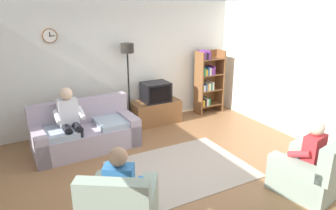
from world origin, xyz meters
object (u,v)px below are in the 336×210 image
(tv, at_px, (156,92))
(person_on_couch, at_px, (70,118))
(armchair_near_bookshelf, at_px, (310,174))
(floor_lamp, at_px, (128,62))
(bookshelf, at_px, (207,81))
(person_in_left_armchair, at_px, (121,184))
(person_in_right_armchair, at_px, (307,152))
(couch, at_px, (86,133))
(tv_stand, at_px, (156,112))

(tv, xyz_separation_m, person_on_couch, (-2.03, -0.66, -0.04))
(tv, height_order, armchair_near_bookshelf, tv)
(floor_lamp, relative_size, person_on_couch, 1.49)
(bookshelf, bearing_deg, person_in_left_armchair, -138.09)
(bookshelf, bearing_deg, tv, -176.39)
(bookshelf, distance_m, person_in_right_armchair, 3.63)
(armchair_near_bookshelf, distance_m, person_on_couch, 4.02)
(person_on_couch, bearing_deg, couch, 21.81)
(bookshelf, relative_size, floor_lamp, 0.85)
(bookshelf, height_order, person_on_couch, bookshelf)
(tv, distance_m, person_in_left_armchair, 3.53)
(armchair_near_bookshelf, bearing_deg, person_in_left_armchair, 167.72)
(person_in_left_armchair, distance_m, person_in_right_armchair, 2.69)
(couch, xyz_separation_m, tv_stand, (1.76, 0.58, -0.05))
(bookshelf, bearing_deg, person_in_right_armchair, -102.10)
(bookshelf, height_order, floor_lamp, floor_lamp)
(tv_stand, bearing_deg, person_in_right_armchair, -78.27)
(armchair_near_bookshelf, bearing_deg, person_in_right_armchair, 101.74)
(bookshelf, bearing_deg, person_on_couch, -167.88)
(couch, bearing_deg, person_in_left_armchair, -93.82)
(couch, distance_m, person_in_right_armchair, 3.82)
(tv_stand, distance_m, armchair_near_bookshelf, 3.64)
(tv_stand, xyz_separation_m, person_in_right_armchair, (0.72, -3.47, 0.34))
(bookshelf, relative_size, person_on_couch, 1.27)
(bookshelf, relative_size, person_in_left_armchair, 1.41)
(tv_stand, distance_m, tv, 0.48)
(person_in_left_armchair, bearing_deg, couch, 86.18)
(floor_lamp, relative_size, person_in_left_armchair, 1.65)
(armchair_near_bookshelf, height_order, person_in_right_armchair, person_in_right_armchair)
(tv, relative_size, person_in_right_armchair, 0.54)
(tv, relative_size, floor_lamp, 0.32)
(couch, xyz_separation_m, tv, (1.76, 0.55, 0.43))
(couch, bearing_deg, tv_stand, 18.13)
(floor_lamp, distance_m, armchair_near_bookshelf, 4.06)
(couch, distance_m, bookshelf, 3.34)
(tv, xyz_separation_m, person_in_left_armchair, (-1.92, -2.96, -0.14))
(couch, distance_m, tv_stand, 1.85)
(armchair_near_bookshelf, bearing_deg, floor_lamp, 110.02)
(tv_stand, relative_size, bookshelf, 0.70)
(floor_lamp, bearing_deg, person_on_couch, -151.39)
(person_in_right_armchair, bearing_deg, person_in_left_armchair, 169.46)
(tv_stand, distance_m, person_on_couch, 2.19)
(tv, height_order, floor_lamp, floor_lamp)
(tv, bearing_deg, armchair_near_bookshelf, -78.19)
(person_on_couch, xyz_separation_m, person_in_right_armchair, (2.75, -2.79, -0.09))
(person_in_left_armchair, bearing_deg, floor_lamp, 66.74)
(tv_stand, distance_m, person_in_right_armchair, 3.56)
(tv_stand, distance_m, person_in_left_armchair, 3.56)
(tv_stand, bearing_deg, person_on_couch, -161.36)
(floor_lamp, height_order, person_in_left_armchair, floor_lamp)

